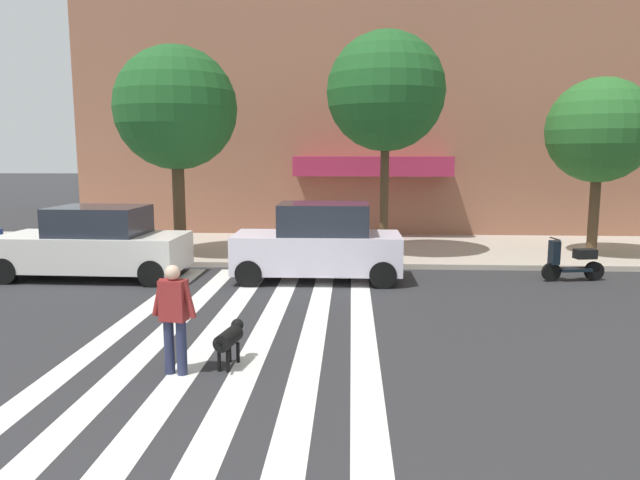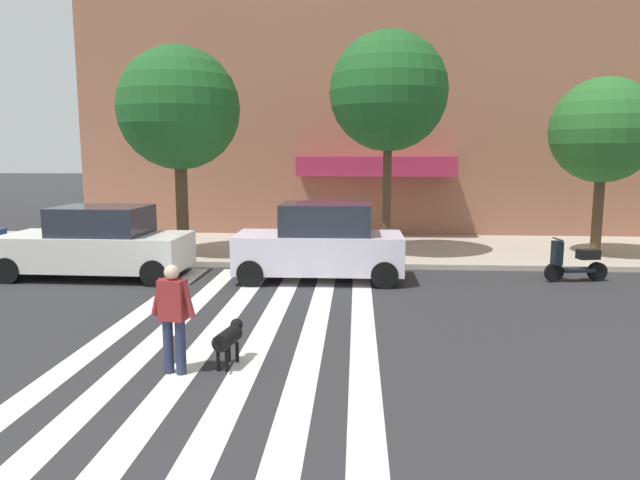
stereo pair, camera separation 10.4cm
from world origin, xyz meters
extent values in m
plane|color=#2B2B2D|center=(0.00, 6.91, 0.00)|extent=(160.00, 160.00, 0.00)
cube|color=#B5A798|center=(0.00, 16.82, 0.07)|extent=(80.00, 6.00, 0.15)
cube|color=silver|center=(-0.91, 6.91, 0.00)|extent=(0.45, 13.22, 0.01)
cube|color=silver|center=(-0.01, 6.91, 0.00)|extent=(0.45, 13.22, 0.01)
cube|color=silver|center=(0.89, 6.91, 0.00)|extent=(0.45, 13.22, 0.01)
cube|color=silver|center=(1.79, 6.91, 0.00)|extent=(0.45, 13.22, 0.01)
cube|color=silver|center=(2.69, 6.91, 0.00)|extent=(0.45, 13.22, 0.01)
cube|color=silver|center=(3.59, 6.91, 0.00)|extent=(0.45, 13.22, 0.01)
cube|color=#B4294F|center=(4.11, 19.22, 2.75)|extent=(5.68, 1.60, 0.70)
cube|color=silver|center=(-3.33, 12.31, 0.69)|extent=(4.76, 2.09, 0.89)
cube|color=#232833|center=(-3.14, 12.31, 1.50)|extent=(2.32, 1.79, 0.73)
cylinder|color=black|center=(-5.23, 11.45, 0.33)|extent=(0.67, 0.24, 0.66)
cylinder|color=black|center=(-5.18, 13.27, 0.33)|extent=(0.67, 0.24, 0.66)
cylinder|color=black|center=(-1.48, 11.36, 0.33)|extent=(0.67, 0.24, 0.66)
cylinder|color=black|center=(-1.43, 13.17, 0.33)|extent=(0.67, 0.24, 0.66)
cube|color=silver|center=(2.49, 12.31, 0.72)|extent=(4.22, 1.83, 0.95)
cube|color=#232833|center=(2.66, 12.31, 1.59)|extent=(2.25, 1.60, 0.78)
cylinder|color=black|center=(0.87, 11.48, 0.33)|extent=(0.66, 0.22, 0.66)
cylinder|color=black|center=(0.86, 13.12, 0.33)|extent=(0.66, 0.22, 0.66)
cylinder|color=black|center=(4.12, 11.50, 0.33)|extent=(0.66, 0.22, 0.66)
cylinder|color=black|center=(4.11, 13.15, 0.33)|extent=(0.66, 0.22, 0.66)
cylinder|color=black|center=(8.43, 12.49, 0.24)|extent=(0.49, 0.18, 0.48)
cylinder|color=black|center=(9.57, 12.67, 0.24)|extent=(0.50, 0.21, 0.48)
cube|color=black|center=(9.05, 12.59, 0.29)|extent=(0.84, 0.44, 0.08)
cube|color=black|center=(9.30, 12.63, 0.69)|extent=(0.56, 0.38, 0.24)
cube|color=black|center=(8.48, 12.50, 0.74)|extent=(0.24, 0.31, 0.60)
cylinder|color=black|center=(8.48, 12.50, 1.09)|extent=(0.12, 0.50, 0.04)
cylinder|color=#4C3823|center=(-1.82, 14.95, 1.84)|extent=(0.37, 0.37, 3.39)
sphere|color=#1E5623|center=(-1.82, 14.95, 4.53)|extent=(3.61, 3.61, 3.61)
cylinder|color=#4C3823|center=(4.34, 15.31, 2.10)|extent=(0.26, 0.26, 3.90)
sphere|color=#1E5623|center=(4.34, 15.31, 5.01)|extent=(3.48, 3.48, 3.48)
cylinder|color=#4C3823|center=(10.61, 15.49, 1.60)|extent=(0.30, 0.30, 2.89)
sphere|color=#286628|center=(10.61, 15.49, 3.88)|extent=(3.06, 3.06, 3.06)
cylinder|color=#282D4C|center=(0.69, 5.81, 0.41)|extent=(0.17, 0.17, 0.82)
cylinder|color=#282D4C|center=(0.89, 5.78, 0.41)|extent=(0.17, 0.17, 0.82)
cube|color=maroon|center=(0.79, 5.80, 1.12)|extent=(0.42, 0.30, 0.60)
cylinder|color=maroon|center=(0.55, 5.84, 1.15)|extent=(0.24, 0.13, 0.57)
cylinder|color=maroon|center=(1.02, 5.75, 1.15)|extent=(0.24, 0.13, 0.57)
sphere|color=beige|center=(0.79, 5.80, 1.53)|extent=(0.26, 0.26, 0.22)
cylinder|color=black|center=(1.50, 6.13, 0.45)|extent=(0.36, 0.62, 0.26)
sphere|color=black|center=(1.57, 6.49, 0.55)|extent=(0.23, 0.23, 0.20)
cylinder|color=black|center=(1.43, 5.74, 0.50)|extent=(0.08, 0.24, 0.16)
cylinder|color=black|center=(1.47, 6.34, 0.16)|extent=(0.07, 0.07, 0.32)
cylinder|color=black|center=(1.61, 6.31, 0.16)|extent=(0.07, 0.07, 0.32)
cylinder|color=black|center=(1.40, 5.94, 0.16)|extent=(0.07, 0.07, 0.32)
cylinder|color=black|center=(1.54, 5.91, 0.16)|extent=(0.07, 0.07, 0.32)
camera|label=1|loc=(3.35, -2.32, 3.24)|focal=32.82mm
camera|label=2|loc=(3.45, -2.32, 3.24)|focal=32.82mm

